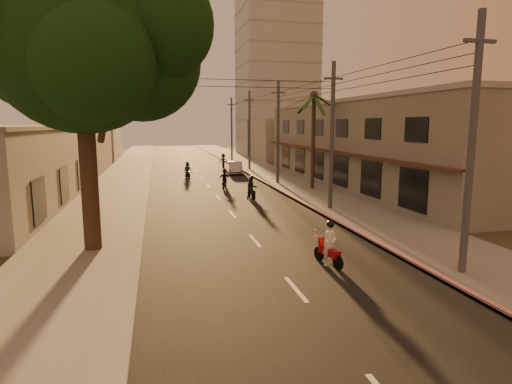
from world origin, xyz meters
TOP-DOWN VIEW (x-y plane):
  - ground at (0.00, 0.00)m, footprint 160.00×160.00m
  - road at (0.00, 20.00)m, footprint 10.00×140.00m
  - sidewalk_right at (7.50, 20.00)m, footprint 5.00×140.00m
  - sidewalk_left at (-7.50, 20.00)m, footprint 5.00×140.00m
  - curb_stripe at (5.10, 15.00)m, footprint 0.20×60.00m
  - shophouse_row at (13.95, 18.00)m, footprint 8.80×34.20m
  - left_building at (-13.98, 14.00)m, footprint 8.20×24.20m
  - distant_tower at (16.00, 56.00)m, footprint 12.10×12.10m
  - broadleaf_tree at (-6.61, 2.14)m, footprint 9.60×8.70m
  - palm_tree at (8.00, 16.00)m, footprint 5.00×5.00m
  - utility_poles at (6.20, 20.00)m, footprint 1.20×48.26m
  - filler_right at (14.00, 45.00)m, footprint 8.00×14.00m
  - filler_left_near at (-14.00, 34.00)m, footprint 8.00×14.00m
  - filler_left_far at (-14.00, 52.00)m, footprint 8.00×14.00m
  - scooter_red at (1.98, -1.98)m, footprint 0.85×1.76m
  - scooter_mid_a at (2.25, 12.87)m, footprint 0.87×1.73m
  - scooter_mid_b at (1.09, 18.14)m, footprint 1.13×1.63m
  - scooter_far_a at (-1.35, 26.25)m, footprint 0.86×1.65m
  - scooter_far_b at (3.61, 35.19)m, footprint 1.28×1.80m
  - parked_car at (3.90, 28.42)m, footprint 2.66×4.45m

SIDE VIEW (x-z plane):
  - ground at x=0.00m, z-range 0.00..0.00m
  - road at x=0.00m, z-range 0.00..0.02m
  - sidewalk_right at x=7.50m, z-range 0.00..0.12m
  - sidewalk_left at x=-7.50m, z-range 0.00..0.12m
  - curb_stripe at x=5.10m, z-range 0.00..0.20m
  - parked_car at x=3.90m, z-range 0.00..1.32m
  - scooter_far_a at x=-1.35m, z-range -0.08..1.54m
  - scooter_mid_b at x=1.09m, z-range -0.07..1.57m
  - scooter_mid_a at x=2.25m, z-range -0.08..1.61m
  - scooter_red at x=1.98m, z-range -0.10..1.65m
  - scooter_far_b at x=3.61m, z-range -0.07..1.70m
  - filler_left_near at x=-14.00m, z-range 0.00..4.40m
  - left_building at x=-13.98m, z-range 0.00..5.20m
  - filler_right at x=14.00m, z-range 0.00..6.00m
  - filler_left_far at x=-14.00m, z-range 0.00..7.00m
  - shophouse_row at x=13.95m, z-range 0.00..7.30m
  - utility_poles at x=6.20m, z-range 2.04..11.04m
  - palm_tree at x=8.00m, z-range 3.05..11.25m
  - broadleaf_tree at x=-6.61m, z-range 2.43..14.53m
  - distant_tower at x=16.00m, z-range 0.00..28.00m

